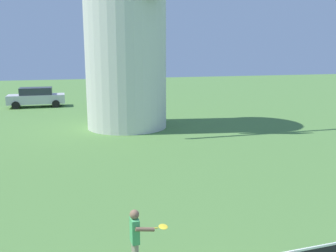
# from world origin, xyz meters

# --- Properties ---
(player_far) EXTENTS (0.72, 0.49, 1.24)m
(player_far) POSITION_xyz_m (-0.71, 3.61, 0.70)
(player_far) COLOR #9E937F
(player_far) RESTS_ON ground_plane
(parked_car_silver) EXTENTS (4.40, 1.96, 1.56)m
(parked_car_silver) POSITION_xyz_m (-3.56, 27.83, 0.81)
(parked_car_silver) COLOR silver
(parked_car_silver) RESTS_ON ground_plane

